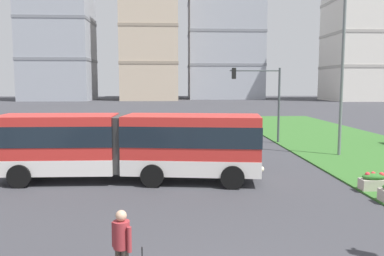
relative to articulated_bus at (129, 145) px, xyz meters
name	(u,v)px	position (x,y,z in m)	size (l,w,h in m)	color
articulated_bus	(129,145)	(0.00, 0.00, 0.00)	(11.93, 3.50, 3.00)	red
car_grey_wagon	(102,135)	(-3.06, 10.37, -0.90)	(4.49, 2.21, 1.58)	slate
pedestrian_crossing	(122,243)	(0.84, -9.67, -0.65)	(0.46, 0.41, 1.74)	#4C4238
flower_planter_3	(374,181)	(10.17, -2.36, -1.23)	(1.10, 0.56, 0.74)	#B7AD9E
traffic_light_far_right	(262,91)	(8.51, 11.02, 2.18)	(3.74, 0.28, 5.52)	#474C51
streetlight_median	(342,69)	(12.07, 5.57, 3.62)	(0.70, 0.28, 9.66)	slate
apartment_tower_west	(57,22)	(-27.02, 87.07, 18.00)	(17.08, 15.01, 39.28)	#9EA3AD
apartment_tower_westcentre	(150,30)	(-3.75, 89.24, 16.49)	(14.64, 16.87, 36.24)	#C6B299
apartment_tower_centre	(225,2)	(16.82, 95.44, 25.08)	(20.42, 15.15, 53.43)	#9EA3AD
apartment_tower_eastcentre	(362,20)	(49.41, 81.85, 18.48)	(15.89, 15.62, 40.23)	silver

